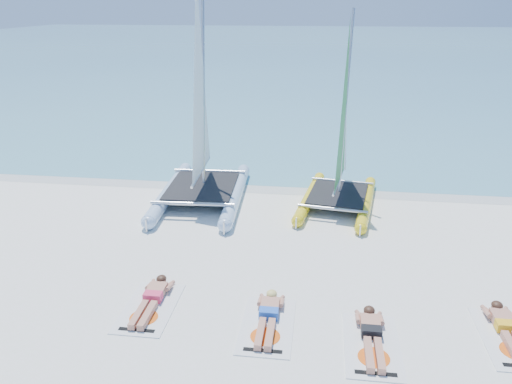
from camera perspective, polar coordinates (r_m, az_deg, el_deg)
ground at (r=11.66m, az=1.55°, el=-8.83°), size 140.00×140.00×0.00m
sea at (r=73.30m, az=6.97°, el=16.32°), size 140.00×115.00×0.01m
wet_sand_strip at (r=16.64m, az=3.55°, el=0.58°), size 140.00×1.40×0.01m
catamaran_blue at (r=15.15m, az=-6.35°, el=6.85°), size 2.73×5.33×7.12m
catamaran_yellow at (r=15.18m, az=9.86°, el=5.56°), size 2.64×4.68×5.82m
towel_a at (r=10.55m, az=-12.05°, el=-12.81°), size 1.00×1.85×0.02m
sunbather_a at (r=10.64m, az=-11.76°, el=-11.76°), size 0.37×1.73×0.26m
towel_b at (r=9.84m, az=1.30°, el=-15.01°), size 1.00×1.85×0.02m
sunbather_b at (r=9.94m, az=1.43°, el=-13.86°), size 0.37×1.73×0.26m
towel_c at (r=9.61m, az=13.12°, el=-16.68°), size 1.00×1.85×0.02m
sunbather_c at (r=9.70m, az=13.08°, el=-15.48°), size 0.37×1.73×0.26m
towel_d at (r=10.59m, az=26.98°, el=-14.75°), size 1.00×1.85×0.02m
sunbather_d at (r=10.68m, az=26.75°, el=-13.68°), size 0.37×1.73×0.26m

